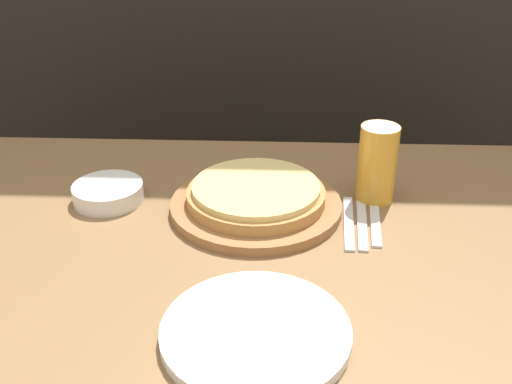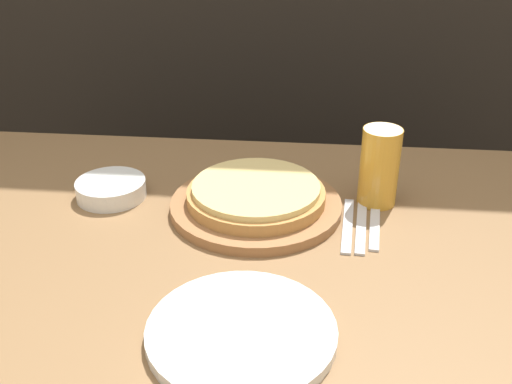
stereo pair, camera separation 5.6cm
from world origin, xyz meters
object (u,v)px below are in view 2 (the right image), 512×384
object	(u,v)px
beer_glass	(380,164)
fork	(348,225)
spoon	(375,226)
pizza_on_board	(256,199)
dinner_plate	(241,332)
dinner_knife	(361,226)
side_bowl	(111,189)

from	to	relation	value
beer_glass	fork	distance (m)	0.14
beer_glass	spoon	size ratio (longest dim) A/B	0.94
pizza_on_board	dinner_plate	distance (m)	0.37
beer_glass	pizza_on_board	bearing A→B (deg)	-166.83
pizza_on_board	dinner_knife	xyz separation A→B (m)	(0.20, -0.04, -0.02)
dinner_knife	side_bowl	bearing A→B (deg)	171.96
pizza_on_board	spoon	distance (m)	0.23
side_bowl	dinner_knife	xyz separation A→B (m)	(0.50, -0.07, -0.02)
fork	spoon	xyz separation A→B (m)	(0.05, 0.00, 0.00)
fork	pizza_on_board	bearing A→B (deg)	165.78
pizza_on_board	dinner_knife	world-z (taller)	pizza_on_board
spoon	beer_glass	bearing A→B (deg)	84.44
beer_glass	fork	world-z (taller)	beer_glass
pizza_on_board	fork	distance (m)	0.18
dinner_plate	dinner_knife	size ratio (longest dim) A/B	1.38
dinner_plate	beer_glass	bearing A→B (deg)	62.23
dinner_knife	spoon	world-z (taller)	same
pizza_on_board	dinner_plate	bearing A→B (deg)	-87.68
side_bowl	spoon	size ratio (longest dim) A/B	0.84
pizza_on_board	fork	world-z (taller)	pizza_on_board
side_bowl	dinner_knife	distance (m)	0.51
fork	dinner_knife	world-z (taller)	same
dinner_plate	spoon	size ratio (longest dim) A/B	1.63
dinner_plate	side_bowl	distance (m)	0.50
pizza_on_board	dinner_plate	world-z (taller)	pizza_on_board
dinner_plate	dinner_knife	distance (m)	0.37
pizza_on_board	spoon	xyz separation A→B (m)	(0.23, -0.04, -0.02)
dinner_knife	spoon	size ratio (longest dim) A/B	1.17
side_bowl	spoon	bearing A→B (deg)	-7.66
pizza_on_board	beer_glass	size ratio (longest dim) A/B	2.12
spoon	pizza_on_board	bearing A→B (deg)	168.82
dinner_plate	fork	bearing A→B (deg)	63.21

